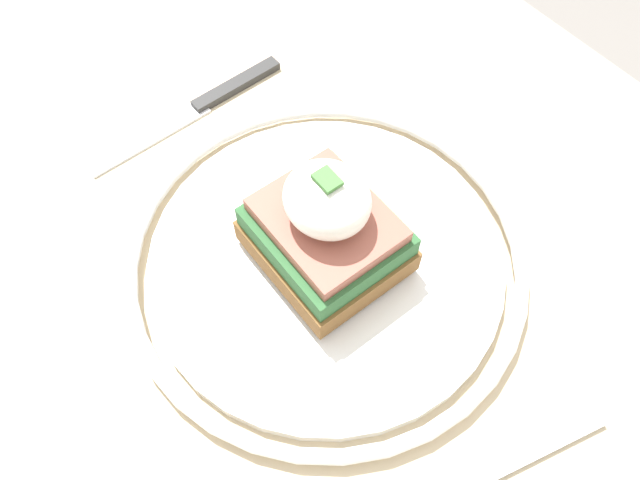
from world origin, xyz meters
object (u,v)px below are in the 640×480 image
(plate, at_px, (320,260))
(fork, at_px, (488,475))
(sandwich, at_px, (321,229))
(knife, at_px, (203,105))

(plate, height_order, fork, plate)
(fork, bearing_deg, sandwich, -3.13)
(fork, bearing_deg, knife, -3.69)
(fork, bearing_deg, plate, -2.79)
(plate, height_order, knife, plate)
(plate, height_order, sandwich, sandwich)
(sandwich, bearing_deg, fork, 176.87)
(sandwich, relative_size, fork, 0.66)
(sandwich, xyz_separation_m, knife, (0.18, -0.01, -0.04))
(plate, xyz_separation_m, knife, (0.18, -0.01, -0.01))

